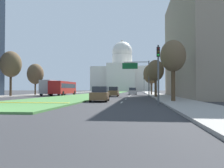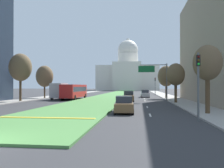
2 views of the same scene
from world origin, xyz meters
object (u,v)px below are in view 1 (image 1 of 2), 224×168
Objects in this scene: street_tree_right_near at (173,57)px; sedan_lead_stopped at (100,94)px; street_tree_right_mid at (156,71)px; sedan_midblock at (113,92)px; sedan_distant at (133,91)px; city_bus at (63,87)px; box_truck_delivery at (50,88)px; traffic_light_near_right at (158,67)px; traffic_light_far_right at (144,82)px; street_tree_right_far at (151,74)px; overhead_guide_sign at (139,71)px; street_tree_left_mid at (11,64)px; street_tree_left_far at (35,74)px; capitol_building at (122,74)px.

street_tree_right_near is 8.82m from sedan_lead_stopped.
sedan_midblock is at bearing 151.83° from street_tree_right_mid.
city_bus reaches higher than sedan_distant.
city_bus is (2.53, 0.99, 0.09)m from box_truck_delivery.
sedan_lead_stopped is 32.51m from sedan_distant.
sedan_midblock is (-7.41, 3.97, -3.56)m from street_tree_right_mid.
street_tree_right_mid is 20.84m from city_bus.
traffic_light_far_right is (0.00, 49.15, 0.00)m from traffic_light_near_right.
street_tree_right_mid is 13.53m from street_tree_right_far.
street_tree_right_near is at bearing -65.83° from sedan_midblock.
box_truck_delivery is (-21.14, 8.02, -2.72)m from street_tree_right_mid.
overhead_guide_sign is 6.07m from sedan_midblock.
street_tree_right_mid reaches higher than box_truck_delivery.
overhead_guide_sign is at bearing -93.26° from traffic_light_far_right.
street_tree_right_far is 12.73m from sedan_midblock.
box_truck_delivery is at bearing -147.17° from sedan_distant.
traffic_light_far_right is 0.75× the size of street_tree_right_far.
street_tree_left_mid is 1.95× the size of sedan_distant.
sedan_lead_stopped is 1.04× the size of sedan_distant.
sedan_lead_stopped is (-7.83, 0.75, -3.99)m from street_tree_right_near.
sedan_distant is 0.38× the size of city_bus.
street_tree_left_far is at bearing 159.04° from sedan_midblock.
box_truck_delivery is at bearing 163.57° from sedan_midblock.
capitol_building reaches higher than street_tree_right_far.
street_tree_left_far reaches higher than overhead_guide_sign.
box_truck_delivery is (-21.18, -5.51, -3.08)m from street_tree_right_far.
street_tree_left_far is 1.10× the size of box_truck_delivery.
street_tree_right_mid is 1.47× the size of sedan_distant.
city_bus is at bearing 49.99° from street_tree_left_mid.
street_tree_left_far is at bearing 90.51° from street_tree_left_mid.
street_tree_left_far reaches higher than street_tree_right_near.
street_tree_right_far is 1.09× the size of box_truck_delivery.
traffic_light_far_right is at bearing 50.68° from street_tree_left_mid.
capitol_building is at bearing 92.73° from sedan_lead_stopped.
overhead_guide_sign reaches higher than box_truck_delivery.
traffic_light_far_right is 0.81× the size of box_truck_delivery.
sedan_lead_stopped is (5.76, -121.08, -9.98)m from capitol_building.
sedan_midblock is (-8.16, 18.19, -3.93)m from street_tree_right_near.
street_tree_right_mid is 0.89× the size of street_tree_right_far.
street_tree_left_mid reaches higher than sedan_midblock.
street_tree_right_far is 1.56× the size of sedan_midblock.
street_tree_right_near is at bearing -87.59° from traffic_light_far_right.
sedan_midblock is at bearing -20.96° from street_tree_left_far.
sedan_lead_stopped is (18.65, -24.46, -3.96)m from street_tree_left_far.
capitol_building is 5.28× the size of street_tree_left_far.
traffic_light_near_right is at bearing -57.66° from city_bus.
street_tree_right_mid is at bearing -83.20° from capitol_building.
sedan_lead_stopped is at bearing -97.69° from traffic_light_far_right.
capitol_building is 8.86× the size of sedan_distant.
sedan_lead_stopped is at bearing -88.91° from sedan_midblock.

